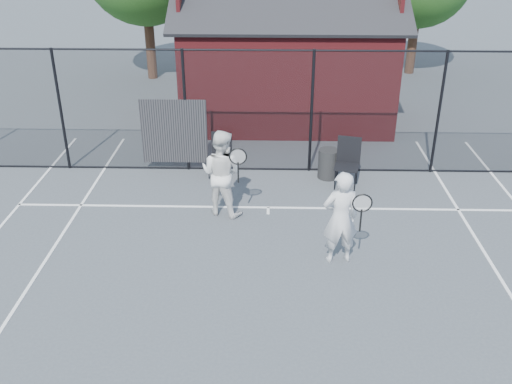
{
  "coord_description": "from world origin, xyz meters",
  "views": [
    {
      "loc": [
        0.01,
        -7.95,
        5.85
      ],
      "look_at": [
        -0.23,
        1.56,
        1.1
      ],
      "focal_mm": 40.0,
      "sensor_mm": 36.0,
      "label": 1
    }
  ],
  "objects_px": {
    "player_back": "(221,173)",
    "waste_bin": "(328,164)",
    "clubhouse": "(287,66)",
    "chair_right": "(347,164)",
    "player_front": "(341,218)",
    "chair_left": "(219,157)"
  },
  "relations": [
    {
      "from": "clubhouse",
      "to": "waste_bin",
      "type": "relative_size",
      "value": 9.07
    },
    {
      "from": "player_back",
      "to": "chair_left",
      "type": "height_order",
      "value": "player_back"
    },
    {
      "from": "clubhouse",
      "to": "chair_right",
      "type": "relative_size",
      "value": 5.73
    },
    {
      "from": "waste_bin",
      "to": "chair_left",
      "type": "bearing_deg",
      "value": 180.0
    },
    {
      "from": "player_front",
      "to": "waste_bin",
      "type": "height_order",
      "value": "player_front"
    },
    {
      "from": "clubhouse",
      "to": "player_front",
      "type": "height_order",
      "value": "clubhouse"
    },
    {
      "from": "clubhouse",
      "to": "player_front",
      "type": "bearing_deg",
      "value": -84.35
    },
    {
      "from": "player_front",
      "to": "waste_bin",
      "type": "bearing_deg",
      "value": 87.92
    },
    {
      "from": "player_back",
      "to": "chair_right",
      "type": "xyz_separation_m",
      "value": [
        2.78,
        1.33,
        -0.36
      ]
    },
    {
      "from": "player_back",
      "to": "chair_left",
      "type": "relative_size",
      "value": 1.8
    },
    {
      "from": "player_front",
      "to": "chair_left",
      "type": "distance_m",
      "value": 4.42
    },
    {
      "from": "player_back",
      "to": "waste_bin",
      "type": "height_order",
      "value": "player_back"
    },
    {
      "from": "chair_right",
      "to": "waste_bin",
      "type": "distance_m",
      "value": 0.66
    },
    {
      "from": "chair_right",
      "to": "waste_bin",
      "type": "xyz_separation_m",
      "value": [
        -0.37,
        0.5,
        -0.21
      ]
    },
    {
      "from": "clubhouse",
      "to": "player_front",
      "type": "xyz_separation_m",
      "value": [
        0.8,
        -8.04,
        -0.71
      ]
    },
    {
      "from": "player_front",
      "to": "waste_bin",
      "type": "distance_m",
      "value": 3.68
    },
    {
      "from": "chair_left",
      "to": "chair_right",
      "type": "bearing_deg",
      "value": 3.47
    },
    {
      "from": "player_back",
      "to": "waste_bin",
      "type": "bearing_deg",
      "value": 37.32
    },
    {
      "from": "chair_left",
      "to": "waste_bin",
      "type": "xyz_separation_m",
      "value": [
        2.61,
        0.0,
        -0.16
      ]
    },
    {
      "from": "player_back",
      "to": "chair_left",
      "type": "distance_m",
      "value": 1.89
    },
    {
      "from": "clubhouse",
      "to": "chair_left",
      "type": "distance_m",
      "value": 4.84
    },
    {
      "from": "clubhouse",
      "to": "chair_right",
      "type": "height_order",
      "value": "clubhouse"
    }
  ]
}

